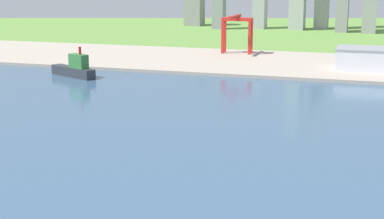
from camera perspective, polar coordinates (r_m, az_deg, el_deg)
name	(u,v)px	position (r m, az deg, el deg)	size (l,w,h in m)	color
ground_plane	(232,119)	(294.54, 3.97, -0.94)	(2400.00, 2400.00, 0.00)	#618F3E
water_bay	(197,152)	(238.74, 0.52, -4.24)	(840.00, 360.00, 0.15)	#385675
industrial_pier	(288,64)	(477.76, 9.43, 4.46)	(840.00, 140.00, 2.50)	#AA9E8E
container_barge	(75,69)	(423.80, -11.50, 3.98)	(41.91, 25.19, 22.36)	#2D3338
port_crane_red	(237,25)	(523.77, 4.44, 8.28)	(27.10, 38.57, 34.86)	red
warehouse_main	(369,59)	(452.78, 17.11, 4.80)	(48.60, 34.73, 16.31)	silver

